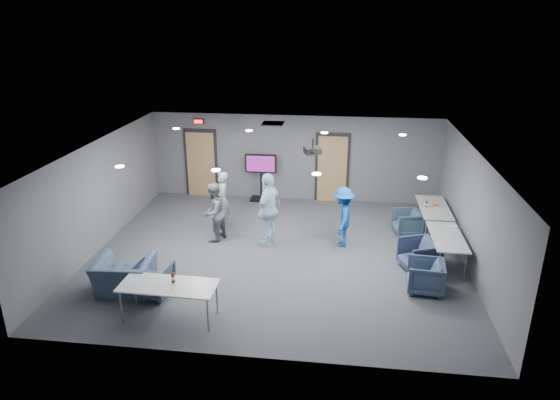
# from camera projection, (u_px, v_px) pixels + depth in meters

# --- Properties ---
(floor) EXTENTS (9.00, 9.00, 0.00)m
(floor) POSITION_uv_depth(u_px,v_px,m) (278.00, 254.00, 12.38)
(floor) COLOR #393C41
(floor) RESTS_ON ground
(ceiling) EXTENTS (9.00, 9.00, 0.00)m
(ceiling) POSITION_uv_depth(u_px,v_px,m) (277.00, 148.00, 11.44)
(ceiling) COLOR white
(ceiling) RESTS_ON wall_back
(wall_back) EXTENTS (9.00, 0.02, 2.70)m
(wall_back) POSITION_uv_depth(u_px,v_px,m) (294.00, 158.00, 15.63)
(wall_back) COLOR slate
(wall_back) RESTS_ON floor
(wall_front) EXTENTS (9.00, 0.02, 2.70)m
(wall_front) POSITION_uv_depth(u_px,v_px,m) (246.00, 289.00, 8.19)
(wall_front) COLOR slate
(wall_front) RESTS_ON floor
(wall_left) EXTENTS (0.02, 8.00, 2.70)m
(wall_left) POSITION_uv_depth(u_px,v_px,m) (99.00, 195.00, 12.44)
(wall_left) COLOR slate
(wall_left) RESTS_ON floor
(wall_right) EXTENTS (0.02, 8.00, 2.70)m
(wall_right) POSITION_uv_depth(u_px,v_px,m) (473.00, 212.00, 11.38)
(wall_right) COLOR slate
(wall_right) RESTS_ON floor
(door_left) EXTENTS (1.06, 0.17, 2.24)m
(door_left) POSITION_uv_depth(u_px,v_px,m) (201.00, 164.00, 16.04)
(door_left) COLOR black
(door_left) RESTS_ON wall_back
(door_right) EXTENTS (1.06, 0.17, 2.24)m
(door_right) POSITION_uv_depth(u_px,v_px,m) (332.00, 169.00, 15.54)
(door_right) COLOR black
(door_right) RESTS_ON wall_back
(exit_sign) EXTENTS (0.32, 0.08, 0.16)m
(exit_sign) POSITION_uv_depth(u_px,v_px,m) (199.00, 121.00, 15.53)
(exit_sign) COLOR black
(exit_sign) RESTS_ON wall_back
(hvac_diffuser) EXTENTS (0.60, 0.60, 0.03)m
(hvac_diffuser) POSITION_uv_depth(u_px,v_px,m) (273.00, 123.00, 14.10)
(hvac_diffuser) COLOR black
(hvac_diffuser) RESTS_ON ceiling
(downlights) EXTENTS (6.18, 3.78, 0.02)m
(downlights) POSITION_uv_depth(u_px,v_px,m) (277.00, 149.00, 11.44)
(downlights) COLOR white
(downlights) RESTS_ON ceiling
(person_a) EXTENTS (0.54, 0.67, 1.60)m
(person_a) POSITION_uv_depth(u_px,v_px,m) (222.00, 200.00, 13.68)
(person_a) COLOR #979997
(person_a) RESTS_ON floor
(person_b) EXTENTS (0.83, 0.92, 1.57)m
(person_b) POSITION_uv_depth(u_px,v_px,m) (213.00, 212.00, 12.88)
(person_b) COLOR slate
(person_b) RESTS_ON floor
(person_c) EXTENTS (0.78, 1.21, 1.91)m
(person_c) POSITION_uv_depth(u_px,v_px,m) (269.00, 209.00, 12.62)
(person_c) COLOR #C5E8FE
(person_c) RESTS_ON floor
(person_d) EXTENTS (0.64, 1.04, 1.56)m
(person_d) POSITION_uv_depth(u_px,v_px,m) (343.00, 217.00, 12.60)
(person_d) COLOR #164694
(person_d) RESTS_ON floor
(chair_right_a) EXTENTS (0.82, 0.81, 0.64)m
(chair_right_a) POSITION_uv_depth(u_px,v_px,m) (407.00, 222.00, 13.44)
(chair_right_a) COLOR #374D60
(chair_right_a) RESTS_ON floor
(chair_right_b) EXTENTS (1.03, 1.02, 0.73)m
(chair_right_b) POSITION_uv_depth(u_px,v_px,m) (419.00, 255.00, 11.53)
(chair_right_b) COLOR #36405E
(chair_right_b) RESTS_ON floor
(chair_right_c) EXTENTS (0.82, 0.80, 0.69)m
(chair_right_c) POSITION_uv_depth(u_px,v_px,m) (425.00, 276.00, 10.63)
(chair_right_c) COLOR #384761
(chair_right_c) RESTS_ON floor
(chair_front_a) EXTENTS (0.84, 0.86, 0.71)m
(chair_front_a) POSITION_uv_depth(u_px,v_px,m) (152.00, 279.00, 10.49)
(chair_front_a) COLOR #3A4B65
(chair_front_a) RESTS_ON floor
(chair_front_b) EXTENTS (1.25, 1.11, 0.77)m
(chair_front_b) POSITION_uv_depth(u_px,v_px,m) (125.00, 276.00, 10.57)
(chair_front_b) COLOR #3E536C
(chair_front_b) RESTS_ON floor
(table_right_a) EXTENTS (0.77, 1.84, 0.73)m
(table_right_a) POSITION_uv_depth(u_px,v_px,m) (434.00, 208.00, 13.41)
(table_right_a) COLOR #A3A5A8
(table_right_a) RESTS_ON floor
(table_right_b) EXTENTS (0.72, 1.74, 0.73)m
(table_right_b) POSITION_uv_depth(u_px,v_px,m) (447.00, 238.00, 11.64)
(table_right_b) COLOR #A3A5A8
(table_right_b) RESTS_ON floor
(table_front_left) EXTENTS (1.89, 0.84, 0.73)m
(table_front_left) POSITION_uv_depth(u_px,v_px,m) (168.00, 287.00, 9.56)
(table_front_left) COLOR #A3A5A8
(table_front_left) RESTS_ON floor
(bottle_front) EXTENTS (0.08, 0.08, 0.29)m
(bottle_front) POSITION_uv_depth(u_px,v_px,m) (173.00, 277.00, 9.58)
(bottle_front) COLOR #53220E
(bottle_front) RESTS_ON table_front_left
(bottle_right) EXTENTS (0.06, 0.06, 0.23)m
(bottle_right) POSITION_uv_depth(u_px,v_px,m) (426.00, 204.00, 13.36)
(bottle_right) COLOR #53220E
(bottle_right) RESTS_ON table_right_a
(snack_box) EXTENTS (0.18, 0.14, 0.04)m
(snack_box) POSITION_uv_depth(u_px,v_px,m) (436.00, 205.00, 13.46)
(snack_box) COLOR #C25530
(snack_box) RESTS_ON table_right_a
(wrapper) EXTENTS (0.23, 0.18, 0.05)m
(wrapper) POSITION_uv_depth(u_px,v_px,m) (453.00, 227.00, 12.07)
(wrapper) COLOR silver
(wrapper) RESTS_ON table_right_b
(tv_stand) EXTENTS (0.98, 0.47, 1.50)m
(tv_stand) POSITION_uv_depth(u_px,v_px,m) (261.00, 175.00, 15.69)
(tv_stand) COLOR black
(tv_stand) RESTS_ON floor
(projector) EXTENTS (0.49, 0.45, 0.37)m
(projector) POSITION_uv_depth(u_px,v_px,m) (313.00, 150.00, 12.42)
(projector) COLOR black
(projector) RESTS_ON ceiling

